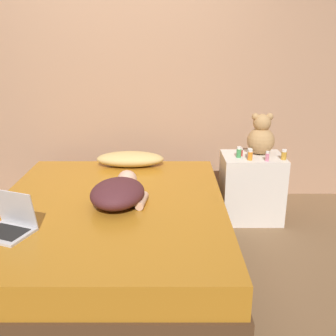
{
  "coord_description": "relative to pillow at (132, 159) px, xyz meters",
  "views": [
    {
      "loc": [
        0.42,
        -2.62,
        1.58
      ],
      "look_at": [
        0.41,
        0.26,
        0.63
      ],
      "focal_mm": 42.0,
      "sensor_mm": 36.0,
      "label": 1
    }
  ],
  "objects": [
    {
      "name": "ground_plane",
      "position": [
        -0.07,
        -0.87,
        -0.52
      ],
      "size": [
        12.0,
        12.0,
        0.0
      ],
      "primitive_type": "plane",
      "color": "brown"
    },
    {
      "name": "wall_back",
      "position": [
        -0.07,
        0.45,
        0.78
      ],
      "size": [
        8.0,
        0.06,
        2.6
      ],
      "color": "tan",
      "rests_on": "ground_plane"
    },
    {
      "name": "bed",
      "position": [
        -0.07,
        -0.87,
        -0.29
      ],
      "size": [
        1.7,
        2.08,
        0.45
      ],
      "color": "#4C331E",
      "rests_on": "ground_plane"
    },
    {
      "name": "nightstand",
      "position": [
        1.11,
        -0.17,
        -0.22
      ],
      "size": [
        0.54,
        0.42,
        0.6
      ],
      "color": "silver",
      "rests_on": "ground_plane"
    },
    {
      "name": "pillow",
      "position": [
        0.0,
        0.0,
        0.0
      ],
      "size": [
        0.62,
        0.28,
        0.14
      ],
      "color": "tan",
      "rests_on": "bed"
    },
    {
      "name": "person_lying",
      "position": [
        0.0,
        -0.87,
        0.02
      ],
      "size": [
        0.44,
        0.65,
        0.18
      ],
      "rotation": [
        0.0,
        0.0,
        -0.12
      ],
      "color": "#4C2328",
      "rests_on": "bed"
    },
    {
      "name": "laptop",
      "position": [
        -0.62,
        -1.32,
        -0.01
      ],
      "size": [
        0.36,
        0.33,
        0.25
      ],
      "rotation": [
        0.0,
        0.0,
        -0.37
      ],
      "color": "silver",
      "rests_on": "bed"
    },
    {
      "name": "teddy_bear",
      "position": [
        1.17,
        -0.11,
        0.24
      ],
      "size": [
        0.24,
        0.24,
        0.37
      ],
      "color": "tan",
      "rests_on": "nightstand"
    },
    {
      "name": "bottle_clear",
      "position": [
        1.06,
        -0.22,
        0.12
      ],
      "size": [
        0.04,
        0.04,
        0.08
      ],
      "color": "silver",
      "rests_on": "nightstand"
    },
    {
      "name": "bottle_amber",
      "position": [
        1.34,
        -0.29,
        0.13
      ],
      "size": [
        0.05,
        0.05,
        0.09
      ],
      "color": "gold",
      "rests_on": "nightstand"
    },
    {
      "name": "bottle_red",
      "position": [
        0.99,
        -0.17,
        0.12
      ],
      "size": [
        0.04,
        0.04,
        0.07
      ],
      "color": "#B72D2D",
      "rests_on": "nightstand"
    },
    {
      "name": "bottle_green",
      "position": [
        0.97,
        -0.22,
        0.13
      ],
      "size": [
        0.04,
        0.04,
        0.1
      ],
      "color": "#3D8E4C",
      "rests_on": "nightstand"
    },
    {
      "name": "bottle_pink",
      "position": [
        1.19,
        -0.33,
        0.12
      ],
      "size": [
        0.03,
        0.03,
        0.09
      ],
      "color": "pink",
      "rests_on": "nightstand"
    },
    {
      "name": "bottle_orange",
      "position": [
        1.05,
        -0.3,
        0.13
      ],
      "size": [
        0.04,
        0.04,
        0.09
      ],
      "color": "orange",
      "rests_on": "nightstand"
    }
  ]
}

